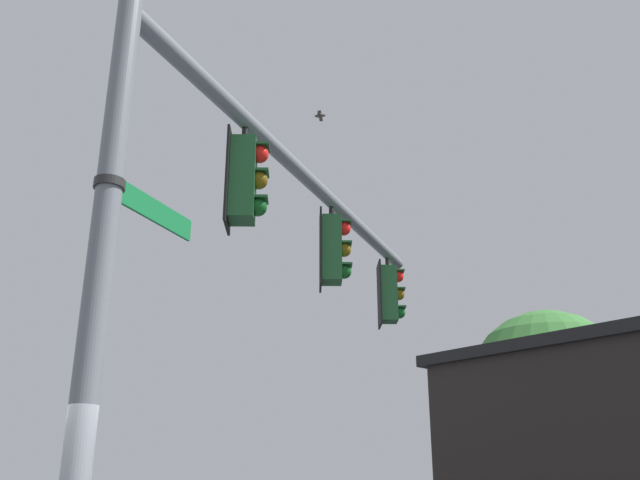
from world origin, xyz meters
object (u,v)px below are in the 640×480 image
object	(u,v)px
traffic_light_nearest_pole	(245,180)
street_name_sign	(137,201)
traffic_light_mid_inner	(333,249)
traffic_light_mid_outer	(390,294)
bird_flying	(320,116)

from	to	relation	value
traffic_light_nearest_pole	street_name_sign	bearing A→B (deg)	-25.66
street_name_sign	traffic_light_mid_inner	bearing A→B (deg)	154.69
traffic_light_mid_inner	traffic_light_mid_outer	distance (m)	2.71
traffic_light_nearest_pole	traffic_light_mid_inner	world-z (taller)	same
traffic_light_mid_inner	bird_flying	world-z (taller)	bird_flying
traffic_light_nearest_pole	street_name_sign	world-z (taller)	traffic_light_nearest_pole
traffic_light_nearest_pole	bird_flying	distance (m)	3.81
traffic_light_mid_inner	traffic_light_mid_outer	bearing A→B (deg)	154.93
traffic_light_nearest_pole	bird_flying	world-z (taller)	bird_flying
traffic_light_mid_inner	traffic_light_mid_outer	size ratio (longest dim) A/B	1.00
traffic_light_mid_inner	street_name_sign	bearing A→B (deg)	-25.31
traffic_light_mid_inner	traffic_light_nearest_pole	bearing A→B (deg)	-25.07
traffic_light_mid_inner	bird_flying	xyz separation A→B (m)	(-0.26, -0.19, 2.49)
traffic_light_mid_outer	bird_flying	bearing A→B (deg)	-31.40
traffic_light_mid_inner	bird_flying	distance (m)	2.52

